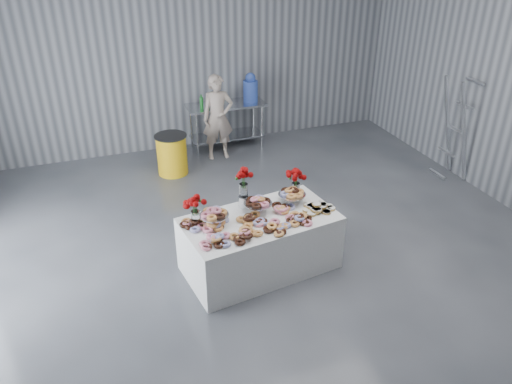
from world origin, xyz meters
TOP-DOWN VIEW (x-y plane):
  - ground at (0.00, 0.00)m, footprint 9.00×9.00m
  - room_walls at (-0.27, 0.07)m, footprint 8.04×9.04m
  - display_table at (-0.23, 0.21)m, footprint 2.02×1.25m
  - prep_table at (0.52, 4.10)m, footprint 1.50×0.60m
  - donut_mounds at (-0.23, 0.16)m, footprint 1.90×1.04m
  - cake_stand_left at (-0.79, 0.28)m, footprint 0.36×0.36m
  - cake_stand_mid at (-0.20, 0.37)m, footprint 0.36×0.36m
  - cake_stand_right at (0.30, 0.44)m, footprint 0.36×0.36m
  - danish_pile at (0.54, 0.17)m, footprint 0.48×0.48m
  - bouquet_left at (-1.00, 0.35)m, footprint 0.26×0.26m
  - bouquet_right at (0.42, 0.60)m, footprint 0.26×0.26m
  - bouquet_center at (-0.33, 0.55)m, footprint 0.26×0.26m
  - water_jug at (1.02, 4.10)m, footprint 0.28×0.28m
  - drink_bottles at (0.20, 4.00)m, footprint 0.54×0.08m
  - person at (0.24, 3.72)m, footprint 0.60×0.42m
  - trash_barrel at (-0.73, 3.33)m, footprint 0.56×0.56m
  - stepladder at (3.75, 1.51)m, footprint 0.68×0.46m

SIDE VIEW (x-z plane):
  - ground at x=0.00m, z-range 0.00..0.00m
  - trash_barrel at x=-0.73m, z-range 0.00..0.73m
  - display_table at x=-0.23m, z-range 0.00..0.75m
  - prep_table at x=0.52m, z-range 0.17..1.07m
  - person at x=0.24m, z-range 0.00..1.58m
  - donut_mounds at x=-0.23m, z-range 0.75..0.84m
  - danish_pile at x=0.54m, z-range 0.75..0.86m
  - cake_stand_left at x=-0.79m, z-range 0.80..0.98m
  - cake_stand_mid at x=-0.20m, z-range 0.80..0.98m
  - cake_stand_right at x=0.30m, z-range 0.80..0.98m
  - stepladder at x=3.75m, z-range 0.00..1.82m
  - drink_bottles at x=0.20m, z-range 0.90..1.17m
  - bouquet_left at x=-1.00m, z-range 0.84..1.26m
  - bouquet_right at x=0.42m, z-range 0.84..1.26m
  - bouquet_center at x=-0.33m, z-range 0.84..1.41m
  - water_jug at x=1.02m, z-range 0.87..1.43m
  - room_walls at x=-0.27m, z-range 0.63..4.65m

